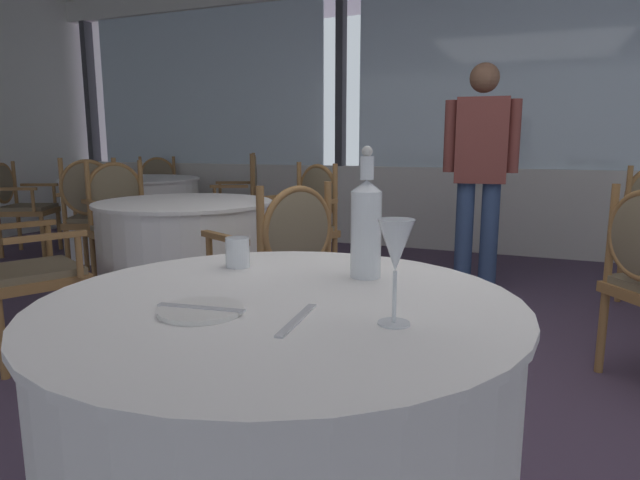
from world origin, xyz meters
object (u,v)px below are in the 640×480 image
(dining_chair_0_3, at_px, (11,259))
(dining_chair_0_1, at_px, (305,217))
(water_tumbler, at_px, (238,252))
(diner_person_0, at_px, (480,164))
(side_plate, at_px, (201,310))
(dining_chair_2_1, at_px, (243,195))
(dining_chair_2_3, at_px, (19,200))
(dining_chair_2_2, at_px, (156,189))
(water_bottle, at_px, (366,225))
(dining_chair_2_0, at_px, (95,209))
(wine_glass, at_px, (396,248))
(dining_chair_0_0, at_px, (281,261))
(dining_chair_0_2, at_px, (123,216))

(dining_chair_0_3, bearing_deg, dining_chair_0_1, -0.00)
(water_tumbler, relative_size, diner_person_0, 0.05)
(side_plate, relative_size, dining_chair_2_1, 0.18)
(water_tumbler, distance_m, dining_chair_0_3, 1.74)
(dining_chair_2_3, distance_m, diner_person_0, 4.39)
(dining_chair_0_3, xyz_separation_m, dining_chair_2_2, (-1.88, 3.43, 0.01))
(water_bottle, height_order, dining_chair_2_1, water_bottle)
(water_bottle, height_order, dining_chair_2_0, water_bottle)
(wine_glass, bearing_deg, dining_chair_0_1, 117.46)
(dining_chair_0_0, xyz_separation_m, dining_chair_0_3, (-1.28, -0.45, -0.00))
(dining_chair_0_2, height_order, dining_chair_2_1, dining_chair_2_1)
(dining_chair_0_0, height_order, dining_chair_2_0, dining_chair_2_0)
(wine_glass, height_order, dining_chair_2_2, wine_glass)
(dining_chair_2_2, height_order, diner_person_0, diner_person_0)
(dining_chair_2_0, distance_m, dining_chair_2_2, 2.20)
(wine_glass, bearing_deg, dining_chair_2_2, 133.47)
(dining_chair_2_0, bearing_deg, diner_person_0, -100.96)
(dining_chair_0_1, xyz_separation_m, dining_chair_2_2, (-2.72, 1.70, -0.02))
(dining_chair_2_1, bearing_deg, dining_chair_2_3, -0.00)
(dining_chair_0_3, height_order, dining_chair_2_1, dining_chair_2_1)
(dining_chair_2_1, bearing_deg, dining_chair_0_2, 61.58)
(dining_chair_0_3, bearing_deg, dining_chair_0_2, 45.11)
(dining_chair_0_2, distance_m, dining_chair_0_3, 1.36)
(water_tumbler, xyz_separation_m, diner_person_0, (0.36, 2.81, 0.15))
(dining_chair_0_1, bearing_deg, side_plate, 45.43)
(water_tumbler, bearing_deg, dining_chair_0_0, 109.81)
(dining_chair_0_1, xyz_separation_m, dining_chair_2_3, (-3.20, 0.23, -0.03))
(dining_chair_0_3, bearing_deg, dining_chair_2_1, 33.56)
(wine_glass, xyz_separation_m, dining_chair_2_0, (-3.07, 2.31, -0.33))
(wine_glass, relative_size, dining_chair_2_2, 0.22)
(dining_chair_2_2, bearing_deg, dining_chair_0_3, 2.06)
(water_tumbler, xyz_separation_m, dining_chair_0_0, (-0.35, 0.99, -0.26))
(dining_chair_0_1, distance_m, dining_chair_2_0, 1.75)
(side_plate, distance_m, dining_chair_0_1, 2.83)
(dining_chair_0_1, relative_size, dining_chair_0_2, 0.99)
(dining_chair_0_2, height_order, dining_chair_2_0, dining_chair_2_0)
(dining_chair_0_2, xyz_separation_m, dining_chair_2_3, (-1.92, 0.67, -0.03))
(water_tumbler, bearing_deg, dining_chair_2_2, 131.56)
(water_tumbler, relative_size, dining_chair_0_2, 0.09)
(dining_chair_0_3, bearing_deg, water_bottle, -78.51)
(dining_chair_0_0, height_order, dining_chair_0_3, dining_chair_0_0)
(dining_chair_0_2, height_order, diner_person_0, diner_person_0)
(dining_chair_2_2, distance_m, diner_person_0, 4.06)
(dining_chair_0_1, relative_size, dining_chair_2_2, 1.02)
(side_plate, relative_size, dining_chair_2_2, 0.19)
(water_bottle, relative_size, wine_glass, 1.65)
(water_bottle, bearing_deg, water_tumbler, -175.90)
(water_bottle, bearing_deg, dining_chair_2_2, 134.64)
(water_bottle, height_order, water_tumbler, water_bottle)
(dining_chair_0_1, bearing_deg, dining_chair_2_2, -96.24)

